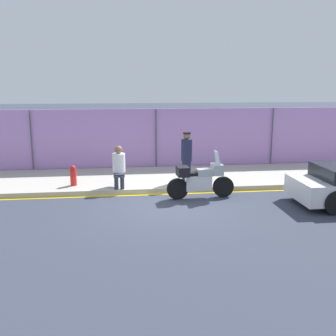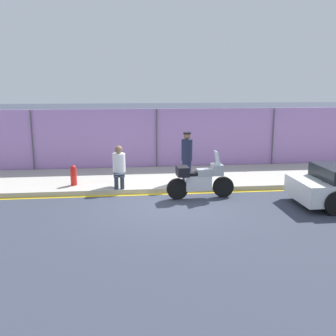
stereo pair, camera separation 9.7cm
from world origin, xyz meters
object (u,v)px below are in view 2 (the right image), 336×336
(motorcycle, at_px, (200,180))
(fire_hydrant, at_px, (74,175))
(person_seated_on_curb, at_px, (119,164))
(officer_standing, at_px, (187,156))

(motorcycle, height_order, fire_hydrant, motorcycle)
(motorcycle, bearing_deg, fire_hydrant, 156.79)
(motorcycle, distance_m, person_seated_on_curb, 2.84)
(officer_standing, height_order, fire_hydrant, officer_standing)
(motorcycle, relative_size, fire_hydrant, 3.11)
(motorcycle, bearing_deg, officer_standing, 92.58)
(officer_standing, xyz_separation_m, fire_hydrant, (-3.96, -0.13, -0.55))
(officer_standing, distance_m, fire_hydrant, 4.00)
(officer_standing, relative_size, person_seated_on_curb, 1.27)
(motorcycle, height_order, person_seated_on_curb, person_seated_on_curb)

